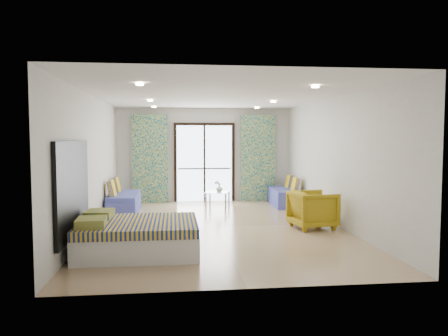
{
  "coord_description": "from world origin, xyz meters",
  "views": [
    {
      "loc": [
        -0.89,
        -8.91,
        1.85
      ],
      "look_at": [
        0.27,
        1.06,
        1.15
      ],
      "focal_mm": 35.0,
      "sensor_mm": 36.0,
      "label": 1
    }
  ],
  "objects": [
    {
      "name": "daybed_right",
      "position": [
        2.11,
        2.66,
        0.25
      ],
      "size": [
        0.71,
        1.66,
        0.8
      ],
      "rotation": [
        0.0,
        0.0,
        -0.05
      ],
      "color": "#444DA3",
      "rests_on": "floor"
    },
    {
      "name": "bed",
      "position": [
        -1.48,
        -1.9,
        0.27
      ],
      "size": [
        1.87,
        1.53,
        0.65
      ],
      "color": "silver",
      "rests_on": "floor"
    },
    {
      "name": "wall_back",
      "position": [
        0.0,
        3.75,
        1.35
      ],
      "size": [
        5.0,
        0.01,
        2.7
      ],
      "primitive_type": null,
      "color": "silver",
      "rests_on": "ground"
    },
    {
      "name": "vase",
      "position": [
        0.32,
        2.64,
        0.49
      ],
      "size": [
        0.2,
        0.21,
        0.18
      ],
      "primitive_type": "imported",
      "rotation": [
        0.0,
        0.0,
        -0.11
      ],
      "color": "white",
      "rests_on": "coffee_table"
    },
    {
      "name": "curtain_right",
      "position": [
        1.55,
        3.57,
        1.25
      ],
      "size": [
        1.0,
        0.1,
        2.5
      ],
      "primitive_type": "cube",
      "color": "silver",
      "rests_on": "floor"
    },
    {
      "name": "wall_right",
      "position": [
        2.5,
        0.0,
        1.35
      ],
      "size": [
        0.01,
        7.5,
        2.7
      ],
      "primitive_type": null,
      "color": "silver",
      "rests_on": "ground"
    },
    {
      "name": "wall_front",
      "position": [
        0.0,
        -3.75,
        1.35
      ],
      "size": [
        5.0,
        0.01,
        2.7
      ],
      "primitive_type": null,
      "color": "silver",
      "rests_on": "ground"
    },
    {
      "name": "downlight_c",
      "position": [
        -1.4,
        1.0,
        2.67
      ],
      "size": [
        0.12,
        0.12,
        0.02
      ],
      "primitive_type": "cylinder",
      "color": "#FFE0B2",
      "rests_on": "ceiling"
    },
    {
      "name": "curtain_left",
      "position": [
        -1.55,
        3.57,
        1.25
      ],
      "size": [
        1.0,
        0.1,
        2.5
      ],
      "primitive_type": "cube",
      "color": "silver",
      "rests_on": "floor"
    },
    {
      "name": "armchair",
      "position": [
        1.93,
        -0.35,
        0.42
      ],
      "size": [
        0.88,
        0.92,
        0.84
      ],
      "primitive_type": "imported",
      "rotation": [
        0.0,
        0.0,
        1.72
      ],
      "color": "#AE9116",
      "rests_on": "floor"
    },
    {
      "name": "downlight_f",
      "position": [
        1.4,
        3.0,
        2.67
      ],
      "size": [
        0.12,
        0.12,
        0.02
      ],
      "primitive_type": "cylinder",
      "color": "#FFE0B2",
      "rests_on": "ceiling"
    },
    {
      "name": "downlight_b",
      "position": [
        1.4,
        -2.0,
        2.67
      ],
      "size": [
        0.12,
        0.12,
        0.02
      ],
      "primitive_type": "cylinder",
      "color": "#FFE0B2",
      "rests_on": "ceiling"
    },
    {
      "name": "balcony_door",
      "position": [
        0.0,
        3.72,
        1.26
      ],
      "size": [
        1.76,
        0.08,
        2.28
      ],
      "color": "black",
      "rests_on": "floor"
    },
    {
      "name": "headboard",
      "position": [
        -2.46,
        -1.9,
        1.05
      ],
      "size": [
        0.06,
        2.1,
        1.5
      ],
      "primitive_type": "cube",
      "color": "black",
      "rests_on": "floor"
    },
    {
      "name": "balcony_rail",
      "position": [
        0.0,
        3.73,
        0.95
      ],
      "size": [
        1.52,
        0.03,
        0.04
      ],
      "primitive_type": "cube",
      "color": "#595451",
      "rests_on": "balcony_door"
    },
    {
      "name": "ceiling",
      "position": [
        0.0,
        0.0,
        2.7
      ],
      "size": [
        5.0,
        7.5,
        0.01
      ],
      "primitive_type": null,
      "color": "silver",
      "rests_on": "ground"
    },
    {
      "name": "coffee_table",
      "position": [
        0.27,
        2.64,
        0.36
      ],
      "size": [
        0.75,
        0.75,
        0.7
      ],
      "rotation": [
        0.0,
        0.0,
        -0.29
      ],
      "color": "silver",
      "rests_on": "floor"
    },
    {
      "name": "downlight_d",
      "position": [
        1.4,
        1.0,
        2.67
      ],
      "size": [
        0.12,
        0.12,
        0.02
      ],
      "primitive_type": "cylinder",
      "color": "#FFE0B2",
      "rests_on": "ceiling"
    },
    {
      "name": "downlight_a",
      "position": [
        -1.4,
        -2.0,
        2.67
      ],
      "size": [
        0.12,
        0.12,
        0.02
      ],
      "primitive_type": "cylinder",
      "color": "#FFE0B2",
      "rests_on": "ceiling"
    },
    {
      "name": "floor",
      "position": [
        0.0,
        0.0,
        0.0
      ],
      "size": [
        5.0,
        7.5,
        0.01
      ],
      "primitive_type": null,
      "color": "tan",
      "rests_on": "ground"
    },
    {
      "name": "wall_left",
      "position": [
        -2.5,
        0.0,
        1.35
      ],
      "size": [
        0.01,
        7.5,
        2.7
      ],
      "primitive_type": null,
      "color": "silver",
      "rests_on": "ground"
    },
    {
      "name": "downlight_e",
      "position": [
        -1.4,
        3.0,
        2.67
      ],
      "size": [
        0.12,
        0.12,
        0.02
      ],
      "primitive_type": "cylinder",
      "color": "#FFE0B2",
      "rests_on": "ceiling"
    },
    {
      "name": "switch_plate",
      "position": [
        -2.47,
        -0.65,
        1.05
      ],
      "size": [
        0.02,
        0.1,
        0.1
      ],
      "primitive_type": "cube",
      "color": "silver",
      "rests_on": "wall_left"
    },
    {
      "name": "daybed_left",
      "position": [
        -2.12,
        1.92,
        0.27
      ],
      "size": [
        0.68,
        1.74,
        0.86
      ],
      "rotation": [
        0.0,
        0.0,
        -0.01
      ],
      "color": "#444DA3",
      "rests_on": "floor"
    }
  ]
}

